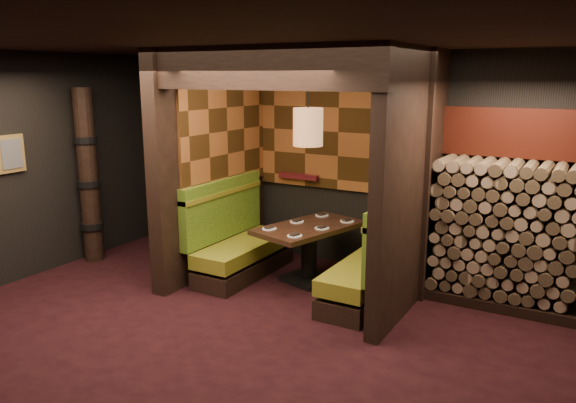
# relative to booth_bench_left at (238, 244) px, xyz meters

# --- Properties ---
(floor) EXTENTS (6.50, 5.50, 0.02)m
(floor) POSITION_rel_booth_bench_left_xyz_m (0.96, -1.65, -0.41)
(floor) COLOR black
(floor) RESTS_ON ground
(ceiling) EXTENTS (6.50, 5.50, 0.02)m
(ceiling) POSITION_rel_booth_bench_left_xyz_m (0.96, -1.65, 2.46)
(ceiling) COLOR black
(ceiling) RESTS_ON ground
(wall_back) EXTENTS (6.50, 0.02, 2.85)m
(wall_back) POSITION_rel_booth_bench_left_xyz_m (0.96, 1.11, 1.02)
(wall_back) COLOR black
(wall_back) RESTS_ON ground
(wall_left) EXTENTS (0.02, 5.50, 2.85)m
(wall_left) POSITION_rel_booth_bench_left_xyz_m (-2.30, -1.65, 1.02)
(wall_left) COLOR black
(wall_left) RESTS_ON ground
(partition_left) EXTENTS (0.20, 2.20, 2.85)m
(partition_left) POSITION_rel_booth_bench_left_xyz_m (-0.39, -0.00, 1.02)
(partition_left) COLOR black
(partition_left) RESTS_ON floor
(partition_right) EXTENTS (0.15, 2.10, 2.85)m
(partition_right) POSITION_rel_booth_bench_left_xyz_m (2.26, 0.05, 1.02)
(partition_right) COLOR black
(partition_right) RESTS_ON floor
(header_beam) EXTENTS (2.85, 0.18, 0.44)m
(header_beam) POSITION_rel_booth_bench_left_xyz_m (0.94, -0.95, 2.23)
(header_beam) COLOR black
(header_beam) RESTS_ON partition_left
(tapa_back_panel) EXTENTS (2.40, 0.06, 1.55)m
(tapa_back_panel) POSITION_rel_booth_bench_left_xyz_m (0.94, 1.06, 1.42)
(tapa_back_panel) COLOR brown
(tapa_back_panel) RESTS_ON wall_back
(tapa_side_panel) EXTENTS (0.04, 1.85, 1.45)m
(tapa_side_panel) POSITION_rel_booth_bench_left_xyz_m (-0.27, 0.17, 1.45)
(tapa_side_panel) COLOR brown
(tapa_side_panel) RESTS_ON partition_left
(lacquer_shelf) EXTENTS (0.60, 0.12, 0.07)m
(lacquer_shelf) POSITION_rel_booth_bench_left_xyz_m (0.36, 1.00, 0.78)
(lacquer_shelf) COLOR #541219
(lacquer_shelf) RESTS_ON wall_back
(booth_bench_left) EXTENTS (0.68, 1.60, 1.14)m
(booth_bench_left) POSITION_rel_booth_bench_left_xyz_m (0.00, 0.00, 0.00)
(booth_bench_left) COLOR black
(booth_bench_left) RESTS_ON floor
(booth_bench_right) EXTENTS (0.68, 1.60, 1.14)m
(booth_bench_right) POSITION_rel_booth_bench_left_xyz_m (1.89, 0.00, 0.00)
(booth_bench_right) COLOR black
(booth_bench_right) RESTS_ON floor
(dining_table) EXTENTS (1.09, 1.53, 0.73)m
(dining_table) POSITION_rel_booth_bench_left_xyz_m (0.94, 0.22, 0.09)
(dining_table) COLOR black
(dining_table) RESTS_ON floor
(place_settings) EXTENTS (0.85, 1.21, 0.03)m
(place_settings) POSITION_rel_booth_bench_left_xyz_m (0.94, 0.22, 0.34)
(place_settings) COLOR white
(place_settings) RESTS_ON dining_table
(pendant_lamp) EXTENTS (0.36, 0.36, 1.12)m
(pendant_lamp) POSITION_rel_booth_bench_left_xyz_m (0.94, 0.17, 1.55)
(pendant_lamp) COLOR #A16A3E
(pendant_lamp) RESTS_ON ceiling
(framed_picture) EXTENTS (0.05, 0.36, 0.46)m
(framed_picture) POSITION_rel_booth_bench_left_xyz_m (-2.25, -1.55, 1.22)
(framed_picture) COLOR olive
(framed_picture) RESTS_ON wall_left
(totem_column) EXTENTS (0.31, 0.31, 2.40)m
(totem_column) POSITION_rel_booth_bench_left_xyz_m (-2.09, -0.55, 0.79)
(totem_column) COLOR black
(totem_column) RESTS_ON floor
(firewood_stack) EXTENTS (1.73, 0.70, 1.64)m
(firewood_stack) POSITION_rel_booth_bench_left_xyz_m (3.25, 0.70, 0.42)
(firewood_stack) COLOR black
(firewood_stack) RESTS_ON floor
(mosaic_header) EXTENTS (1.83, 0.10, 0.56)m
(mosaic_header) POSITION_rel_booth_bench_left_xyz_m (3.25, 1.03, 1.52)
(mosaic_header) COLOR maroon
(mosaic_header) RESTS_ON wall_back
(bay_front_post) EXTENTS (0.08, 0.08, 2.85)m
(bay_front_post) POSITION_rel_booth_bench_left_xyz_m (2.35, 0.31, 1.02)
(bay_front_post) COLOR black
(bay_front_post) RESTS_ON floor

